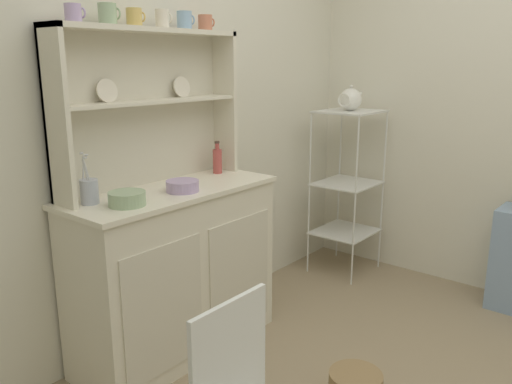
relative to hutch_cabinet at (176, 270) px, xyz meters
name	(u,v)px	position (x,y,z in m)	size (l,w,h in m)	color
wall_back	(168,108)	(0.22, 0.26, 0.80)	(3.84, 0.05, 2.50)	silver
hutch_cabinet	(176,270)	(0.00, 0.00, 0.00)	(1.12, 0.45, 0.88)	silver
hutch_shelf_unit	(146,97)	(0.00, 0.17, 0.87)	(1.05, 0.18, 0.77)	beige
bakers_rack	(347,175)	(1.51, -0.13, 0.26)	(0.43, 0.38, 1.17)	silver
cup_lilac_0	(73,13)	(-0.39, 0.12, 1.24)	(0.08, 0.07, 0.08)	#B79ECC
cup_sage_1	(108,14)	(-0.22, 0.12, 1.24)	(0.09, 0.08, 0.09)	#9EB78E
cup_gold_2	(134,17)	(-0.08, 0.12, 1.24)	(0.09, 0.07, 0.08)	#DBB760
cup_cream_3	(162,19)	(0.09, 0.12, 1.24)	(0.08, 0.07, 0.09)	silver
cup_sky_4	(185,20)	(0.23, 0.12, 1.24)	(0.09, 0.08, 0.09)	#8EB2D1
cup_terracotta_5	(205,23)	(0.38, 0.12, 1.24)	(0.09, 0.07, 0.08)	#C67556
bowl_mixing_large	(127,199)	(-0.33, -0.07, 0.46)	(0.16, 0.16, 0.06)	#9EB78E
bowl_floral_medium	(183,186)	(0.00, -0.07, 0.45)	(0.16, 0.16, 0.05)	#B79ECC
jam_bottle	(217,160)	(0.41, 0.09, 0.50)	(0.05, 0.05, 0.18)	#B74C47
utensil_jar	(89,191)	(-0.42, 0.08, 0.49)	(0.08, 0.08, 0.23)	#B2B7C6
porcelain_teapot	(350,99)	(1.51, -0.13, 0.79)	(0.24, 0.15, 0.17)	white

